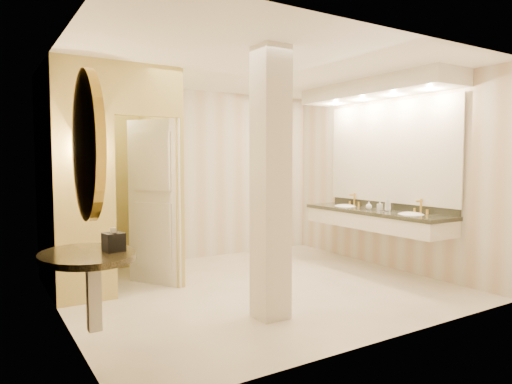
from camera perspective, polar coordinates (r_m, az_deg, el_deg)
floor at (r=5.80m, az=0.15°, el=-11.88°), size 4.50×4.50×0.00m
ceiling at (r=5.69m, az=0.16°, el=15.26°), size 4.50×4.50×0.00m
wall_back at (r=7.36m, az=-8.14°, el=2.10°), size 4.50×0.02×2.70m
wall_front at (r=4.04m, az=15.40°, el=0.47°), size 4.50×0.02×2.70m
wall_left at (r=4.79m, az=-23.31°, el=0.82°), size 0.02×4.00×2.70m
wall_right at (r=7.04m, az=15.88°, el=1.91°), size 0.02×4.00×2.70m
toilet_closet at (r=5.99m, az=-14.06°, el=1.94°), size 1.50×1.55×2.70m
wall_sconce at (r=5.27m, az=-20.62°, el=5.31°), size 0.14×0.14×0.42m
vanity at (r=6.78m, az=14.97°, el=4.20°), size 0.75×2.53×2.09m
console_shelf at (r=3.73m, az=-20.23°, el=-0.13°), size 0.90×0.90×1.90m
pillar at (r=4.53m, az=1.84°, el=0.98°), size 0.31×0.31×2.70m
tissue_box at (r=3.76m, az=-17.37°, el=-5.98°), size 0.16×0.16×0.14m
toilet at (r=6.29m, az=-20.89°, el=-7.16°), size 0.63×0.87×0.80m
soap_bottle_a at (r=6.74m, az=15.22°, el=-1.63°), size 0.07×0.07×0.14m
soap_bottle_b at (r=6.83m, az=13.93°, el=-1.64°), size 0.11×0.11×0.11m
soap_bottle_c at (r=6.65m, az=16.16°, el=-1.35°), size 0.11×0.11×0.22m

